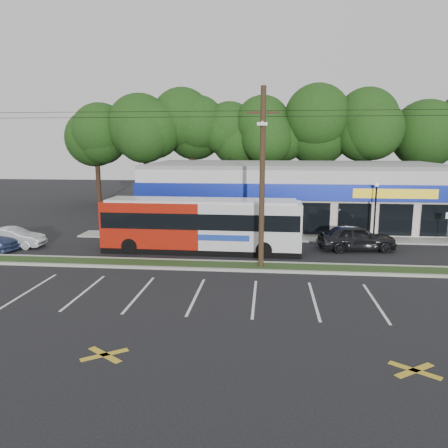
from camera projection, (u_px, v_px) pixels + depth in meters
name	position (u px, v px, depth m)	size (l,w,h in m)	color
ground	(206.00, 271.00, 24.18)	(120.00, 120.00, 0.00)	black
grass_strip	(209.00, 265.00, 25.15)	(40.00, 1.60, 0.12)	#283817
curb_south	(207.00, 269.00, 24.32)	(40.00, 0.25, 0.14)	#9E9E93
curb_north	(211.00, 261.00, 25.98)	(40.00, 0.25, 0.14)	#9E9E93
sidewalk	(290.00, 238.00, 32.48)	(32.00, 2.20, 0.10)	#9E9E93
strip_mall	(293.00, 193.00, 38.72)	(25.00, 12.55, 5.30)	beige
utility_pole	(259.00, 173.00, 23.82)	(50.00, 2.77, 10.00)	black
lamp_post	(375.00, 205.00, 31.20)	(0.30, 0.30, 4.25)	black
sign_post	(448.00, 222.00, 30.68)	(0.45, 0.10, 2.23)	#59595E
tree_line	(276.00, 130.00, 47.69)	(46.76, 6.76, 11.83)	black
metrobus	(202.00, 224.00, 28.35)	(12.88, 2.87, 3.45)	#9C180C
car_dark	(356.00, 237.00, 28.86)	(2.03, 5.05, 1.72)	black
car_silver	(13.00, 238.00, 29.62)	(1.44, 4.14, 1.36)	#B8BBC0
pedestrian_a	(270.00, 233.00, 29.93)	(0.67, 0.44, 1.83)	silver
pedestrian_b	(275.00, 232.00, 30.63)	(0.81, 0.63, 1.67)	silver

